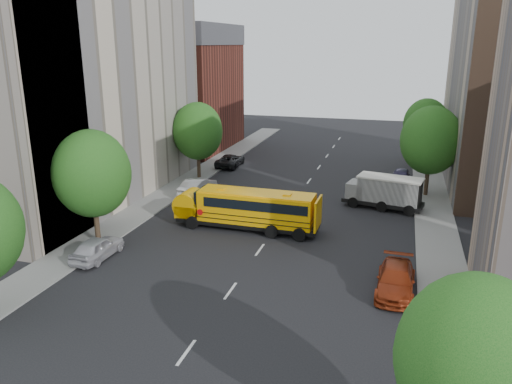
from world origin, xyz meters
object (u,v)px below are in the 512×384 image
at_px(school_bus, 246,207).
at_px(safari_truck, 384,192).
at_px(street_tree_1, 92,174).
at_px(parked_car_0, 97,248).
at_px(street_tree_3, 475,362).
at_px(street_tree_2, 198,131).
at_px(parked_car_3, 396,280).
at_px(street_tree_4, 431,140).
at_px(parked_car_1, 198,187).
at_px(parked_car_2, 230,160).
at_px(parked_car_4, 401,176).
at_px(street_tree_5, 426,124).

height_order(school_bus, safari_truck, school_bus).
relative_size(street_tree_1, parked_car_0, 1.86).
xyz_separation_m(school_bus, parked_car_0, (-7.53, -7.75, -0.94)).
bearing_deg(parked_car_0, street_tree_1, -56.62).
bearing_deg(parked_car_0, street_tree_3, 151.15).
relative_size(street_tree_2, street_tree_3, 1.08).
height_order(street_tree_1, parked_car_3, street_tree_1).
xyz_separation_m(parked_car_0, parked_car_3, (18.40, 0.69, -0.01)).
relative_size(street_tree_4, school_bus, 0.76).
bearing_deg(parked_car_1, school_bus, 139.02).
xyz_separation_m(parked_car_2, parked_car_4, (18.40, -2.00, 0.03)).
bearing_deg(parked_car_3, street_tree_4, 85.14).
bearing_deg(street_tree_1, parked_car_2, 86.61).
relative_size(street_tree_4, parked_car_3, 1.63).
xyz_separation_m(street_tree_2, parked_car_3, (19.80, -19.51, -4.11)).
bearing_deg(parked_car_2, parked_car_0, 89.23).
bearing_deg(parked_car_4, street_tree_1, -131.32).
distance_m(street_tree_4, parked_car_0, 29.18).
relative_size(safari_truck, parked_car_0, 1.58).
distance_m(street_tree_3, school_bus, 23.68).
relative_size(street_tree_4, parked_car_0, 1.90).
height_order(street_tree_5, parked_car_3, street_tree_5).
xyz_separation_m(street_tree_1, parked_car_4, (19.80, 21.66, -4.24)).
height_order(parked_car_0, parked_car_2, parked_car_0).
bearing_deg(parked_car_2, street_tree_4, 163.89).
bearing_deg(school_bus, parked_car_3, -32.04).
relative_size(street_tree_1, street_tree_5, 1.05).
distance_m(street_tree_2, school_bus, 15.65).
xyz_separation_m(street_tree_4, school_bus, (-13.07, -12.45, -3.42)).
relative_size(street_tree_3, safari_truck, 1.06).
height_order(safari_truck, parked_car_0, safari_truck).
relative_size(parked_car_1, parked_car_3, 0.97).
bearing_deg(school_bus, parked_car_1, 135.40).
xyz_separation_m(street_tree_2, parked_car_2, (1.40, 5.65, -4.14)).
xyz_separation_m(street_tree_1, parked_car_0, (1.40, -2.20, -4.23)).
bearing_deg(school_bus, street_tree_5, 62.85).
height_order(street_tree_3, parked_car_4, street_tree_3).
distance_m(street_tree_1, parked_car_1, 13.28).
bearing_deg(parked_car_1, street_tree_1, 84.54).
relative_size(parked_car_3, parked_car_4, 1.19).
distance_m(school_bus, parked_car_0, 10.85).
xyz_separation_m(street_tree_2, parked_car_4, (19.80, 3.66, -4.12)).
distance_m(parked_car_0, parked_car_2, 25.86).
height_order(street_tree_1, street_tree_5, street_tree_1).
relative_size(street_tree_1, school_bus, 0.75).
xyz_separation_m(street_tree_3, school_bus, (-13.07, 19.55, -2.79)).
height_order(street_tree_2, parked_car_3, street_tree_2).
xyz_separation_m(parked_car_0, parked_car_2, (0.00, 25.86, -0.04)).
bearing_deg(parked_car_3, parked_car_2, 127.75).
height_order(street_tree_3, street_tree_4, street_tree_4).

